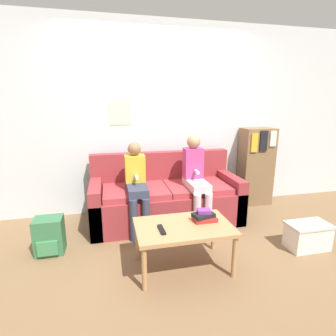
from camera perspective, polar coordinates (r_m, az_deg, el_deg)
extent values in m
plane|color=brown|center=(3.15, 1.60, -15.01)|extent=(10.00, 10.00, 0.00)
cube|color=silver|center=(3.75, -2.19, 10.52)|extent=(8.00, 0.06, 2.60)
cube|color=beige|center=(3.65, -10.40, 11.75)|extent=(0.30, 0.00, 0.32)
cube|color=maroon|center=(3.48, -0.37, -8.21)|extent=(1.91, 0.80, 0.42)
cube|color=maroon|center=(3.65, -1.51, 0.08)|extent=(1.91, 0.14, 0.45)
cube|color=maroon|center=(3.38, -15.28, -7.94)|extent=(0.14, 0.80, 0.58)
cube|color=maroon|center=(3.73, 13.05, -5.71)|extent=(0.14, 0.80, 0.58)
cube|color=#A1343A|center=(3.30, -7.09, -5.00)|extent=(0.79, 0.64, 0.07)
cube|color=#A1343A|center=(3.47, 6.25, -4.03)|extent=(0.79, 0.64, 0.07)
cube|color=#AD7F51|center=(2.47, 3.42, -12.70)|extent=(0.89, 0.56, 0.04)
cylinder|color=#AD7F51|center=(2.31, -5.19, -21.13)|extent=(0.04, 0.04, 0.40)
cylinder|color=#AD7F51|center=(2.53, 14.23, -18.24)|extent=(0.04, 0.04, 0.40)
cylinder|color=#AD7F51|center=(2.71, -6.62, -15.41)|extent=(0.04, 0.04, 0.40)
cylinder|color=#AD7F51|center=(2.90, 9.87, -13.52)|extent=(0.04, 0.04, 0.40)
cylinder|color=#33384C|center=(3.01, -7.47, -11.29)|extent=(0.09, 0.09, 0.49)
cylinder|color=#33384C|center=(3.03, -4.78, -11.09)|extent=(0.09, 0.09, 0.49)
cube|color=#33384C|center=(3.15, -6.83, -4.41)|extent=(0.23, 0.50, 0.09)
cube|color=gold|center=(3.22, -7.21, -0.10)|extent=(0.24, 0.16, 0.33)
sphere|color=#8C6647|center=(3.17, -7.35, 4.13)|extent=(0.16, 0.16, 0.16)
cube|color=white|center=(3.10, -6.89, -1.94)|extent=(0.03, 0.12, 0.03)
cylinder|color=silver|center=(3.16, 6.33, -10.01)|extent=(0.09, 0.09, 0.49)
cylinder|color=silver|center=(3.21, 8.73, -9.73)|extent=(0.09, 0.09, 0.49)
cube|color=silver|center=(3.30, 6.15, -3.49)|extent=(0.23, 0.50, 0.09)
cube|color=#B73D7F|center=(3.37, 5.49, 1.08)|extent=(0.24, 0.16, 0.39)
sphere|color=tan|center=(3.32, 5.60, 5.70)|extent=(0.17, 0.17, 0.17)
cube|color=white|center=(3.25, 6.29, -0.83)|extent=(0.03, 0.12, 0.03)
cube|color=black|center=(2.36, -1.39, -13.25)|extent=(0.05, 0.17, 0.02)
cube|color=red|center=(2.56, 7.99, -10.88)|extent=(0.22, 0.14, 0.04)
cube|color=black|center=(2.55, 7.72, -10.12)|extent=(0.22, 0.17, 0.04)
cube|color=#7A3389|center=(2.54, 7.85, -9.30)|extent=(0.14, 0.11, 0.04)
cube|color=brown|center=(4.21, 18.52, 0.29)|extent=(0.48, 0.29, 1.16)
cube|color=gold|center=(3.93, 18.30, 5.20)|extent=(0.09, 0.02, 0.27)
cube|color=black|center=(4.00, 20.13, 5.55)|extent=(0.11, 0.02, 0.29)
cube|color=silver|center=(4.08, 21.91, 5.95)|extent=(0.10, 0.02, 0.22)
cube|color=silver|center=(3.27, 28.07, -13.09)|extent=(0.43, 0.25, 0.26)
cube|color=beige|center=(3.21, 28.37, -10.82)|extent=(0.45, 0.27, 0.02)
cube|color=#336B42|center=(3.07, -24.41, -13.22)|extent=(0.28, 0.23, 0.38)
cube|color=#3D804F|center=(2.99, -24.73, -15.63)|extent=(0.20, 0.03, 0.15)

